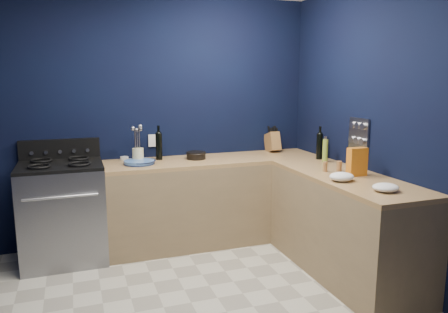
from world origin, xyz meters
name	(u,v)px	position (x,y,z in m)	size (l,w,h in m)	color
wall_back	(152,120)	(0.00, 1.76, 1.30)	(3.50, 0.02, 2.60)	black
wall_right	(404,132)	(1.76, 0.00, 1.30)	(0.02, 3.50, 2.60)	black
wall_front	(355,224)	(0.00, -1.76, 1.30)	(3.50, 0.02, 2.60)	black
cab_back	(215,201)	(0.60, 1.44, 0.43)	(2.30, 0.63, 0.86)	olive
top_back	(215,160)	(0.60, 1.44, 0.88)	(2.30, 0.63, 0.04)	brown
cab_right	(344,227)	(1.44, 0.29, 0.43)	(0.63, 1.67, 0.86)	olive
top_right	(347,178)	(1.44, 0.29, 0.88)	(0.63, 1.67, 0.04)	brown
gas_range	(63,214)	(-0.93, 1.42, 0.46)	(0.76, 0.66, 0.92)	gray
oven_door	(63,225)	(-0.93, 1.10, 0.45)	(0.59, 0.02, 0.42)	black
cooktop	(60,165)	(-0.93, 1.42, 0.94)	(0.76, 0.66, 0.03)	black
backguard	(60,149)	(-0.93, 1.72, 1.04)	(0.76, 0.06, 0.20)	black
spice_panel	(359,138)	(1.74, 0.55, 1.18)	(0.02, 0.28, 0.38)	gray
wall_outlet	(153,141)	(0.00, 1.74, 1.08)	(0.09, 0.02, 0.13)	white
plate_stack	(139,162)	(-0.20, 1.40, 0.92)	(0.30, 0.30, 0.04)	teal
ramekin	(124,158)	(-0.31, 1.69, 0.92)	(0.08, 0.08, 0.03)	white
utensil_crock	(138,155)	(-0.19, 1.52, 0.97)	(0.11, 0.11, 0.14)	beige
wine_bottle_back	(159,146)	(0.04, 1.57, 1.04)	(0.07, 0.07, 0.28)	black
lemon_basket	(196,155)	(0.41, 1.48, 0.94)	(0.20, 0.20, 0.08)	black
knife_block	(272,142)	(1.37, 1.64, 1.01)	(0.12, 0.19, 0.21)	brown
wine_bottle_right	(320,147)	(1.62, 1.04, 1.03)	(0.07, 0.07, 0.27)	black
oil_bottle	(325,151)	(1.59, 0.88, 1.02)	(0.05, 0.05, 0.23)	olive
spice_jar_near	(325,167)	(1.35, 0.50, 0.95)	(0.04, 0.04, 0.09)	olive
spice_jar_far	(339,166)	(1.47, 0.46, 0.95)	(0.05, 0.05, 0.09)	olive
crouton_bag	(357,162)	(1.51, 0.26, 1.02)	(0.17, 0.08, 0.25)	#B3431C
towel_front	(342,177)	(1.27, 0.13, 0.94)	(0.21, 0.18, 0.07)	white
towel_end	(386,187)	(1.39, -0.26, 0.93)	(0.20, 0.18, 0.06)	white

